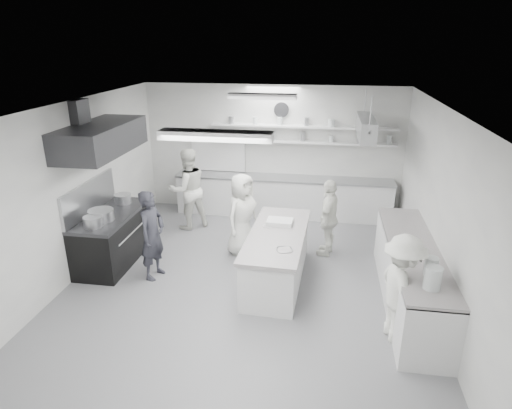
# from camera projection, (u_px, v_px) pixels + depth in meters

# --- Properties ---
(floor) EXTENTS (6.00, 7.00, 0.02)m
(floor) POSITION_uv_depth(u_px,v_px,m) (246.00, 283.00, 7.62)
(floor) COLOR gray
(floor) RESTS_ON ground
(ceiling) EXTENTS (6.00, 7.00, 0.02)m
(ceiling) POSITION_uv_depth(u_px,v_px,m) (245.00, 106.00, 6.55)
(ceiling) COLOR silver
(ceiling) RESTS_ON wall_back
(wall_back) EXTENTS (6.00, 0.04, 3.00)m
(wall_back) POSITION_uv_depth(u_px,v_px,m) (272.00, 150.00, 10.32)
(wall_back) COLOR silver
(wall_back) RESTS_ON floor
(wall_front) EXTENTS (6.00, 0.04, 3.00)m
(wall_front) POSITION_uv_depth(u_px,v_px,m) (174.00, 337.00, 3.85)
(wall_front) COLOR silver
(wall_front) RESTS_ON floor
(wall_left) EXTENTS (0.04, 7.00, 3.00)m
(wall_left) POSITION_uv_depth(u_px,v_px,m) (74.00, 191.00, 7.53)
(wall_left) COLOR silver
(wall_left) RESTS_ON floor
(wall_right) EXTENTS (0.04, 7.00, 3.00)m
(wall_right) POSITION_uv_depth(u_px,v_px,m) (441.00, 212.00, 6.64)
(wall_right) COLOR silver
(wall_right) RESTS_ON floor
(stove) EXTENTS (0.80, 1.80, 0.90)m
(stove) POSITION_uv_depth(u_px,v_px,m) (113.00, 239.00, 8.21)
(stove) COLOR black
(stove) RESTS_ON floor
(exhaust_hood) EXTENTS (0.85, 2.00, 0.50)m
(exhaust_hood) POSITION_uv_depth(u_px,v_px,m) (101.00, 138.00, 7.54)
(exhaust_hood) COLOR #2F2F33
(exhaust_hood) RESTS_ON wall_left
(back_counter) EXTENTS (5.00, 0.60, 0.92)m
(back_counter) POSITION_uv_depth(u_px,v_px,m) (283.00, 197.00, 10.36)
(back_counter) COLOR silver
(back_counter) RESTS_ON floor
(shelf_lower) EXTENTS (4.20, 0.26, 0.04)m
(shelf_lower) POSITION_uv_depth(u_px,v_px,m) (302.00, 142.00, 10.01)
(shelf_lower) COLOR silver
(shelf_lower) RESTS_ON wall_back
(shelf_upper) EXTENTS (4.20, 0.26, 0.04)m
(shelf_upper) POSITION_uv_depth(u_px,v_px,m) (303.00, 127.00, 9.88)
(shelf_upper) COLOR silver
(shelf_upper) RESTS_ON wall_back
(pass_through_window) EXTENTS (1.30, 0.04, 1.00)m
(pass_through_window) POSITION_uv_depth(u_px,v_px,m) (218.00, 150.00, 10.51)
(pass_through_window) COLOR black
(pass_through_window) RESTS_ON wall_back
(wall_clock) EXTENTS (0.32, 0.05, 0.32)m
(wall_clock) POSITION_uv_depth(u_px,v_px,m) (281.00, 110.00, 9.92)
(wall_clock) COLOR silver
(wall_clock) RESTS_ON wall_back
(right_counter) EXTENTS (0.74, 3.30, 0.94)m
(right_counter) POSITION_uv_depth(u_px,v_px,m) (410.00, 276.00, 6.87)
(right_counter) COLOR silver
(right_counter) RESTS_ON floor
(pot_rack) EXTENTS (0.30, 1.60, 0.40)m
(pot_rack) POSITION_uv_depth(u_px,v_px,m) (366.00, 128.00, 8.72)
(pot_rack) COLOR #A5A6AA
(pot_rack) RESTS_ON ceiling
(light_fixture_front) EXTENTS (1.30, 0.25, 0.10)m
(light_fixture_front) POSITION_uv_depth(u_px,v_px,m) (216.00, 135.00, 4.91)
(light_fixture_front) COLOR silver
(light_fixture_front) RESTS_ON ceiling
(light_fixture_rear) EXTENTS (1.30, 0.25, 0.10)m
(light_fixture_rear) POSITION_uv_depth(u_px,v_px,m) (262.00, 96.00, 8.24)
(light_fixture_rear) COLOR silver
(light_fixture_rear) RESTS_ON ceiling
(prep_island) EXTENTS (0.94, 2.30, 0.84)m
(prep_island) POSITION_uv_depth(u_px,v_px,m) (277.00, 258.00, 7.56)
(prep_island) COLOR silver
(prep_island) RESTS_ON floor
(stove_pot) EXTENTS (0.44, 0.44, 0.24)m
(stove_pot) POSITION_uv_depth(u_px,v_px,m) (101.00, 216.00, 7.71)
(stove_pot) COLOR #A5A6AA
(stove_pot) RESTS_ON stove
(cook_stove) EXTENTS (0.50, 0.65, 1.59)m
(cook_stove) POSITION_uv_depth(u_px,v_px,m) (152.00, 235.00, 7.54)
(cook_stove) COLOR #27282F
(cook_stove) RESTS_ON floor
(cook_back) EXTENTS (1.10, 1.08, 1.79)m
(cook_back) POSITION_uv_depth(u_px,v_px,m) (188.00, 189.00, 9.54)
(cook_back) COLOR white
(cook_back) RESTS_ON floor
(cook_island_left) EXTENTS (0.82, 0.94, 1.61)m
(cook_island_left) POSITION_uv_depth(u_px,v_px,m) (242.00, 214.00, 8.39)
(cook_island_left) COLOR white
(cook_island_left) RESTS_ON floor
(cook_island_right) EXTENTS (0.59, 0.95, 1.51)m
(cook_island_right) POSITION_uv_depth(u_px,v_px,m) (329.00, 218.00, 8.38)
(cook_island_right) COLOR white
(cook_island_right) RESTS_ON floor
(cook_right) EXTENTS (0.81, 1.12, 1.57)m
(cook_right) POSITION_uv_depth(u_px,v_px,m) (401.00, 289.00, 5.93)
(cook_right) COLOR white
(cook_right) RESTS_ON floor
(bowl_island_a) EXTENTS (0.31, 0.31, 0.06)m
(bowl_island_a) POSITION_uv_depth(u_px,v_px,m) (285.00, 251.00, 6.82)
(bowl_island_a) COLOR #A5A6AA
(bowl_island_a) RESTS_ON prep_island
(bowl_island_b) EXTENTS (0.20, 0.20, 0.06)m
(bowl_island_b) POSITION_uv_depth(u_px,v_px,m) (268.00, 227.00, 7.66)
(bowl_island_b) COLOR silver
(bowl_island_b) RESTS_ON prep_island
(bowl_right) EXTENTS (0.30, 0.30, 0.06)m
(bowl_right) POSITION_uv_depth(u_px,v_px,m) (406.00, 245.00, 6.79)
(bowl_right) COLOR silver
(bowl_right) RESTS_ON right_counter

